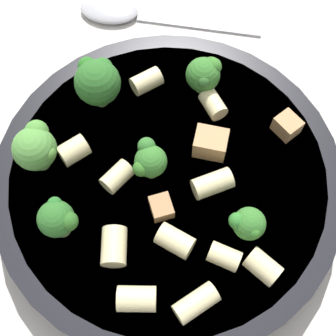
{
  "coord_description": "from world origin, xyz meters",
  "views": [
    {
      "loc": [
        0.12,
        0.08,
        0.36
      ],
      "look_at": [
        0.0,
        0.0,
        0.04
      ],
      "focal_mm": 50.0,
      "sensor_mm": 36.0,
      "label": 1
    }
  ],
  "objects_px": {
    "chicken_chunk_1": "(161,207)",
    "rigatoni_2": "(196,303)",
    "rigatoni_3": "(224,257)",
    "rigatoni_10": "(117,249)",
    "broccoli_floret_2": "(36,147)",
    "rigatoni_9": "(137,299)",
    "broccoli_floret_0": "(149,161)",
    "rigatoni_1": "(212,184)",
    "rigatoni_4": "(218,107)",
    "rigatoni_5": "(263,267)",
    "broccoli_floret_3": "(97,81)",
    "rigatoni_0": "(74,150)",
    "chicken_chunk_2": "(211,143)",
    "broccoli_floret_5": "(58,219)",
    "rigatoni_7": "(117,177)",
    "spoon": "(132,13)",
    "broccoli_floret_1": "(205,74)",
    "broccoli_floret_4": "(248,224)",
    "chicken_chunk_0": "(287,126)",
    "rigatoni_6": "(146,81)",
    "pasta_bowl": "(168,181)",
    "rigatoni_8": "(175,241)"
  },
  "relations": [
    {
      "from": "spoon",
      "to": "broccoli_floret_5",
      "type": "bearing_deg",
      "value": 22.51
    },
    {
      "from": "broccoli_floret_3",
      "to": "broccoli_floret_5",
      "type": "bearing_deg",
      "value": 21.74
    },
    {
      "from": "pasta_bowl",
      "to": "rigatoni_7",
      "type": "relative_size",
      "value": 11.68
    },
    {
      "from": "broccoli_floret_0",
      "to": "rigatoni_1",
      "type": "bearing_deg",
      "value": 107.41
    },
    {
      "from": "rigatoni_3",
      "to": "rigatoni_5",
      "type": "bearing_deg",
      "value": 106.54
    },
    {
      "from": "broccoli_floret_3",
      "to": "chicken_chunk_0",
      "type": "height_order",
      "value": "broccoli_floret_3"
    },
    {
      "from": "broccoli_floret_3",
      "to": "broccoli_floret_5",
      "type": "xyz_separation_m",
      "value": [
        0.1,
        0.04,
        -0.0
      ]
    },
    {
      "from": "broccoli_floret_0",
      "to": "broccoli_floret_3",
      "type": "distance_m",
      "value": 0.08
    },
    {
      "from": "broccoli_floret_2",
      "to": "rigatoni_6",
      "type": "height_order",
      "value": "broccoli_floret_2"
    },
    {
      "from": "chicken_chunk_0",
      "to": "rigatoni_9",
      "type": "bearing_deg",
      "value": -8.53
    },
    {
      "from": "rigatoni_5",
      "to": "rigatoni_9",
      "type": "height_order",
      "value": "same"
    },
    {
      "from": "rigatoni_1",
      "to": "rigatoni_8",
      "type": "height_order",
      "value": "same"
    },
    {
      "from": "broccoli_floret_2",
      "to": "spoon",
      "type": "relative_size",
      "value": 0.24
    },
    {
      "from": "broccoli_floret_0",
      "to": "chicken_chunk_2",
      "type": "bearing_deg",
      "value": 146.36
    },
    {
      "from": "rigatoni_7",
      "to": "rigatoni_10",
      "type": "distance_m",
      "value": 0.06
    },
    {
      "from": "rigatoni_2",
      "to": "chicken_chunk_0",
      "type": "height_order",
      "value": "same"
    },
    {
      "from": "chicken_chunk_2",
      "to": "broccoli_floret_5",
      "type": "bearing_deg",
      "value": -26.41
    },
    {
      "from": "broccoli_floret_1",
      "to": "chicken_chunk_0",
      "type": "relative_size",
      "value": 1.77
    },
    {
      "from": "rigatoni_4",
      "to": "spoon",
      "type": "distance_m",
      "value": 0.16
    },
    {
      "from": "spoon",
      "to": "rigatoni_7",
      "type": "bearing_deg",
      "value": 31.4
    },
    {
      "from": "rigatoni_6",
      "to": "rigatoni_10",
      "type": "xyz_separation_m",
      "value": [
        0.13,
        0.06,
        0.0
      ]
    },
    {
      "from": "chicken_chunk_1",
      "to": "rigatoni_2",
      "type": "bearing_deg",
      "value": 51.13
    },
    {
      "from": "broccoli_floret_1",
      "to": "rigatoni_5",
      "type": "bearing_deg",
      "value": 45.26
    },
    {
      "from": "rigatoni_5",
      "to": "chicken_chunk_1",
      "type": "relative_size",
      "value": 1.34
    },
    {
      "from": "broccoli_floret_0",
      "to": "rigatoni_1",
      "type": "distance_m",
      "value": 0.05
    },
    {
      "from": "chicken_chunk_1",
      "to": "rigatoni_9",
      "type": "bearing_deg",
      "value": 18.53
    },
    {
      "from": "spoon",
      "to": "broccoli_floret_1",
      "type": "bearing_deg",
      "value": 62.67
    },
    {
      "from": "rigatoni_2",
      "to": "rigatoni_3",
      "type": "bearing_deg",
      "value": 179.06
    },
    {
      "from": "broccoli_floret_1",
      "to": "rigatoni_2",
      "type": "xyz_separation_m",
      "value": [
        0.15,
        0.08,
        -0.01
      ]
    },
    {
      "from": "broccoli_floret_2",
      "to": "rigatoni_9",
      "type": "bearing_deg",
      "value": 67.92
    },
    {
      "from": "rigatoni_5",
      "to": "rigatoni_4",
      "type": "bearing_deg",
      "value": -136.99
    },
    {
      "from": "broccoli_floret_2",
      "to": "rigatoni_4",
      "type": "relative_size",
      "value": 1.85
    },
    {
      "from": "broccoli_floret_0",
      "to": "rigatoni_3",
      "type": "height_order",
      "value": "broccoli_floret_0"
    },
    {
      "from": "broccoli_floret_4",
      "to": "rigatoni_6",
      "type": "bearing_deg",
      "value": -117.75
    },
    {
      "from": "broccoli_floret_5",
      "to": "rigatoni_7",
      "type": "bearing_deg",
      "value": 168.32
    },
    {
      "from": "rigatoni_3",
      "to": "rigatoni_5",
      "type": "distance_m",
      "value": 0.03
    },
    {
      "from": "rigatoni_1",
      "to": "chicken_chunk_1",
      "type": "distance_m",
      "value": 0.04
    },
    {
      "from": "rigatoni_7",
      "to": "rigatoni_9",
      "type": "xyz_separation_m",
      "value": [
        0.07,
        0.06,
        0.0
      ]
    },
    {
      "from": "rigatoni_10",
      "to": "chicken_chunk_1",
      "type": "relative_size",
      "value": 1.5
    },
    {
      "from": "broccoli_floret_2",
      "to": "rigatoni_2",
      "type": "height_order",
      "value": "broccoli_floret_2"
    },
    {
      "from": "rigatoni_3",
      "to": "rigatoni_10",
      "type": "relative_size",
      "value": 0.83
    },
    {
      "from": "broccoli_floret_4",
      "to": "rigatoni_0",
      "type": "relative_size",
      "value": 1.36
    },
    {
      "from": "broccoli_floret_5",
      "to": "broccoli_floret_0",
      "type": "bearing_deg",
      "value": 158.41
    },
    {
      "from": "broccoli_floret_4",
      "to": "rigatoni_7",
      "type": "xyz_separation_m",
      "value": [
        0.02,
        -0.1,
        -0.01
      ]
    },
    {
      "from": "rigatoni_1",
      "to": "rigatoni_7",
      "type": "xyz_separation_m",
      "value": [
        0.03,
        -0.06,
        -0.0
      ]
    },
    {
      "from": "rigatoni_2",
      "to": "rigatoni_6",
      "type": "bearing_deg",
      "value": -136.28
    },
    {
      "from": "rigatoni_6",
      "to": "rigatoni_5",
      "type": "bearing_deg",
      "value": 60.44
    },
    {
      "from": "broccoli_floret_3",
      "to": "broccoli_floret_4",
      "type": "bearing_deg",
      "value": 76.48
    },
    {
      "from": "broccoli_floret_2",
      "to": "chicken_chunk_1",
      "type": "height_order",
      "value": "broccoli_floret_2"
    },
    {
      "from": "broccoli_floret_3",
      "to": "rigatoni_0",
      "type": "height_order",
      "value": "broccoli_floret_3"
    }
  ]
}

